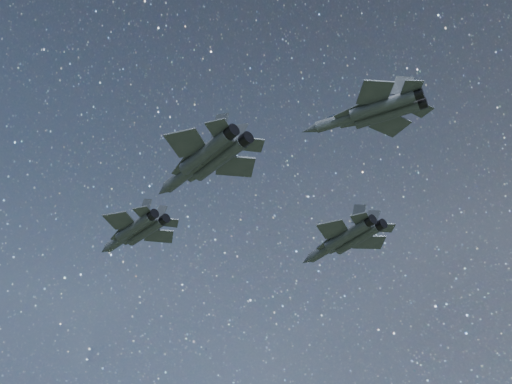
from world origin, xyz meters
The scene contains 4 objects.
jet_lead centered at (-22.69, -3.24, 141.08)m, with size 18.63×12.97×4.68m.
jet_left centered at (2.61, 18.80, 140.03)m, with size 19.46×13.17×4.90m.
jet_right centered at (1.81, -12.45, 138.42)m, with size 19.31×13.33×4.85m.
jet_slot centered at (21.31, -4.08, 141.01)m, with size 16.26×11.10×4.08m.
Camera 1 is at (45.28, -54.67, 93.90)m, focal length 42.00 mm.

